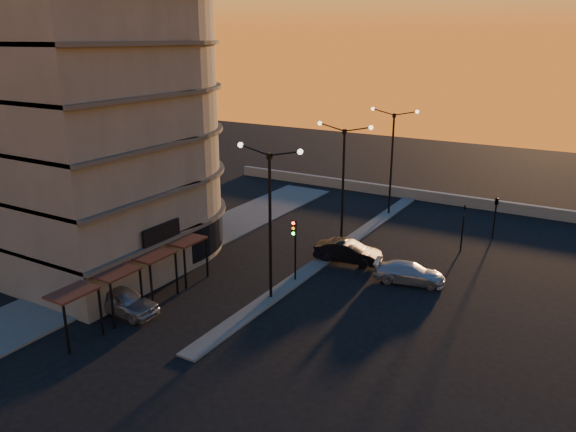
# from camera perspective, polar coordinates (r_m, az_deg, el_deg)

# --- Properties ---
(ground) EXTENTS (120.00, 120.00, 0.00)m
(ground) POSITION_cam_1_polar(r_m,az_deg,el_deg) (34.93, -1.75, -8.34)
(ground) COLOR black
(ground) RESTS_ON ground
(sidewalk_west) EXTENTS (5.00, 40.00, 0.12)m
(sidewalk_west) POSITION_cam_1_polar(r_m,az_deg,el_deg) (43.72, -10.62, -3.06)
(sidewalk_west) COLOR #4B4B49
(sidewalk_west) RESTS_ON ground
(median) EXTENTS (1.20, 36.00, 0.12)m
(median) POSITION_cam_1_polar(r_m,az_deg,el_deg) (42.98, 5.41, -3.19)
(median) COLOR #4B4B49
(median) RESTS_ON ground
(parapet) EXTENTS (44.00, 0.50, 1.00)m
(parapet) POSITION_cam_1_polar(r_m,az_deg,el_deg) (56.50, 14.28, 1.94)
(parapet) COLOR slate
(parapet) RESTS_ON ground
(building) EXTENTS (14.35, 17.08, 25.00)m
(building) POSITION_cam_1_polar(r_m,az_deg,el_deg) (40.83, -19.12, 11.95)
(building) COLOR #615C55
(building) RESTS_ON ground
(streetlamp_near) EXTENTS (4.32, 0.32, 9.51)m
(streetlamp_near) POSITION_cam_1_polar(r_m,az_deg,el_deg) (32.86, -1.84, 0.45)
(streetlamp_near) COLOR black
(streetlamp_near) RESTS_ON ground
(streetlamp_mid) EXTENTS (4.32, 0.32, 9.51)m
(streetlamp_mid) POSITION_cam_1_polar(r_m,az_deg,el_deg) (41.33, 5.63, 3.99)
(streetlamp_mid) COLOR black
(streetlamp_mid) RESTS_ON ground
(streetlamp_far) EXTENTS (4.32, 0.32, 9.51)m
(streetlamp_far) POSITION_cam_1_polar(r_m,az_deg,el_deg) (50.37, 10.53, 6.27)
(streetlamp_far) COLOR black
(streetlamp_far) RESTS_ON ground
(traffic_light_main) EXTENTS (0.28, 0.44, 4.25)m
(traffic_light_main) POSITION_cam_1_polar(r_m,az_deg,el_deg) (36.06, 0.65, -2.49)
(traffic_light_main) COLOR black
(traffic_light_main) RESTS_ON ground
(signal_east_a) EXTENTS (0.13, 0.16, 3.60)m
(signal_east_a) POSITION_cam_1_polar(r_m,az_deg,el_deg) (43.53, 17.34, -1.06)
(signal_east_a) COLOR black
(signal_east_a) RESTS_ON ground
(signal_east_b) EXTENTS (0.42, 1.99, 3.60)m
(signal_east_b) POSITION_cam_1_polar(r_m,az_deg,el_deg) (46.69, 20.44, 1.38)
(signal_east_b) COLOR black
(signal_east_b) RESTS_ON ground
(car_hatchback) EXTENTS (4.52, 1.88, 1.53)m
(car_hatchback) POSITION_cam_1_polar(r_m,az_deg,el_deg) (34.24, -16.37, -8.26)
(car_hatchback) COLOR gray
(car_hatchback) RESTS_ON ground
(car_sedan) EXTENTS (4.89, 2.27, 1.55)m
(car_sedan) POSITION_cam_1_polar(r_m,az_deg,el_deg) (40.22, 6.11, -3.62)
(car_sedan) COLOR black
(car_sedan) RESTS_ON ground
(car_wagon) EXTENTS (4.89, 2.79, 1.34)m
(car_wagon) POSITION_cam_1_polar(r_m,az_deg,el_deg) (37.64, 12.25, -5.66)
(car_wagon) COLOR #AAABB2
(car_wagon) RESTS_ON ground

